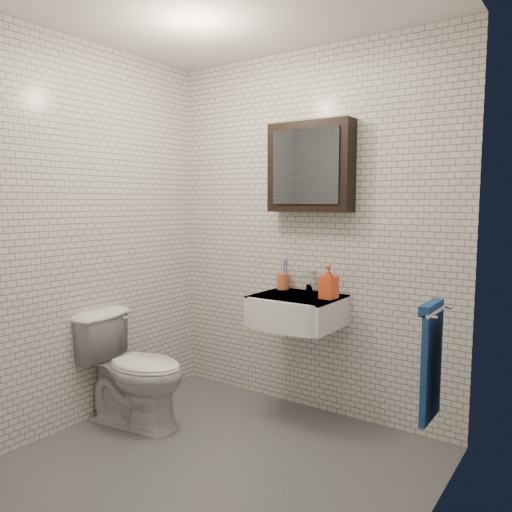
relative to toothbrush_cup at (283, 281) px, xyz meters
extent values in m
cube|color=#4F5257|center=(0.16, -0.93, -0.91)|extent=(2.20, 2.00, 0.01)
cube|color=silver|center=(0.16, 0.07, 0.34)|extent=(2.20, 0.02, 2.50)
cube|color=silver|center=(0.16, -1.93, 0.34)|extent=(2.20, 0.02, 2.50)
cube|color=silver|center=(-0.94, -0.93, 0.34)|extent=(0.02, 2.00, 2.50)
cube|color=silver|center=(1.26, -0.93, 0.34)|extent=(0.02, 2.00, 2.50)
cube|color=white|center=(0.21, -0.15, -0.16)|extent=(0.55, 0.45, 0.20)
cylinder|color=silver|center=(0.21, -0.13, -0.07)|extent=(0.31, 0.31, 0.02)
cylinder|color=silver|center=(0.21, -0.13, -0.07)|extent=(0.04, 0.04, 0.01)
cube|color=white|center=(0.21, -0.15, -0.07)|extent=(0.55, 0.45, 0.01)
cylinder|color=silver|center=(0.21, 0.01, -0.03)|extent=(0.06, 0.06, 0.06)
cylinder|color=silver|center=(0.21, 0.01, 0.03)|extent=(0.03, 0.03, 0.08)
cylinder|color=silver|center=(0.21, -0.05, 0.06)|extent=(0.02, 0.12, 0.02)
cube|color=silver|center=(0.21, 0.04, 0.08)|extent=(0.02, 0.09, 0.01)
cube|color=black|center=(0.21, 0.00, 0.79)|extent=(0.60, 0.14, 0.60)
cube|color=#3F444C|center=(0.21, -0.07, 0.79)|extent=(0.49, 0.01, 0.49)
cylinder|color=silver|center=(1.22, -0.58, 0.04)|extent=(0.02, 0.30, 0.02)
cylinder|color=silver|center=(1.24, -0.45, 0.04)|extent=(0.04, 0.02, 0.02)
cylinder|color=silver|center=(1.24, -0.71, 0.04)|extent=(0.04, 0.02, 0.02)
cube|color=navy|center=(1.20, -0.58, -0.23)|extent=(0.03, 0.26, 0.54)
cube|color=navy|center=(1.19, -0.58, 0.05)|extent=(0.05, 0.26, 0.05)
cylinder|color=#CC5B33|center=(0.00, 0.00, -0.01)|extent=(0.11, 0.11, 0.11)
cylinder|color=white|center=(-0.02, -0.01, 0.07)|extent=(0.02, 0.03, 0.21)
cylinder|color=#3A57BA|center=(0.01, -0.01, 0.06)|extent=(0.02, 0.02, 0.19)
cylinder|color=white|center=(-0.01, 0.02, 0.07)|extent=(0.03, 0.04, 0.22)
cylinder|color=#3A57BA|center=(0.02, 0.01, 0.06)|extent=(0.03, 0.04, 0.20)
imported|color=orange|center=(0.42, -0.13, 0.05)|extent=(0.10, 0.11, 0.21)
imported|color=white|center=(-0.64, -0.83, -0.54)|extent=(0.78, 0.52, 0.74)
camera|label=1|loc=(1.85, -2.98, 0.56)|focal=35.00mm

